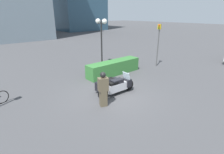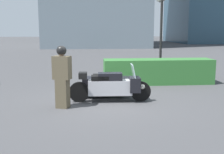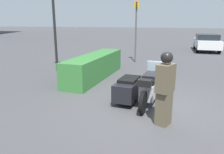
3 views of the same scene
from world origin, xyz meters
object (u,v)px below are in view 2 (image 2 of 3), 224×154
(hedge_bush_curbside, at_px, (158,71))
(officer_rider, at_px, (62,75))
(police_motorcycle, at_px, (111,85))
(twin_lamp_post, at_px, (162,8))

(hedge_bush_curbside, bearing_deg, officer_rider, -137.36)
(police_motorcycle, distance_m, officer_rider, 1.74)
(hedge_bush_curbside, distance_m, twin_lamp_post, 3.63)
(police_motorcycle, relative_size, twin_lamp_post, 0.64)
(police_motorcycle, relative_size, officer_rider, 1.43)
(officer_rider, distance_m, hedge_bush_curbside, 4.85)
(officer_rider, height_order, twin_lamp_post, twin_lamp_post)
(police_motorcycle, xyz_separation_m, twin_lamp_post, (2.83, 4.75, 2.72))
(hedge_bush_curbside, bearing_deg, twin_lamp_post, 73.35)
(police_motorcycle, height_order, twin_lamp_post, twin_lamp_post)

